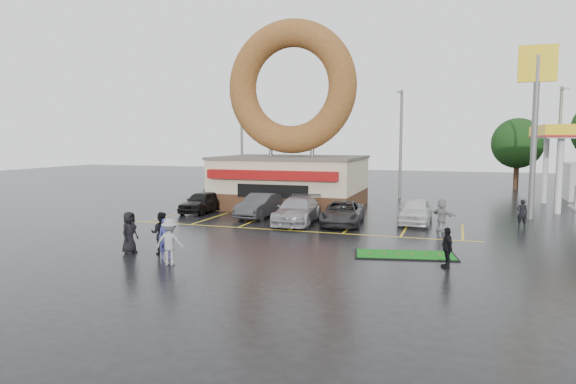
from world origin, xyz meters
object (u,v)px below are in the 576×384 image
(streetlight_left, at_px, (241,141))
(putting_green, at_px, (405,255))
(streetlight_mid, at_px, (401,141))
(car_silver, at_px, (297,210))
(person_cameraman, at_px, (447,247))
(streetlight_right, at_px, (559,141))
(car_white, at_px, (416,211))
(shell_sign, at_px, (536,99))
(car_grey, at_px, (342,213))
(car_dgrey, at_px, (261,205))
(donut_shop, at_px, (291,146))
(car_black, at_px, (202,202))
(dumpster, at_px, (219,200))
(person_blue, at_px, (166,239))

(streetlight_left, height_order, putting_green, streetlight_left)
(streetlight_mid, xyz_separation_m, car_silver, (-4.27, -15.04, -4.01))
(streetlight_left, bearing_deg, person_cameraman, -50.42)
(streetlight_right, relative_size, car_white, 2.04)
(shell_sign, xyz_separation_m, car_grey, (-10.64, -5.78, -6.70))
(car_silver, distance_m, putting_green, 9.61)
(streetlight_mid, bearing_deg, car_dgrey, -117.95)
(car_grey, relative_size, putting_green, 1.08)
(streetlight_mid, height_order, putting_green, streetlight_mid)
(streetlight_right, bearing_deg, donut_shop, -154.79)
(donut_shop, xyz_separation_m, putting_green, (9.64, -13.72, -4.43))
(person_cameraman, bearing_deg, car_white, 170.06)
(car_black, bearing_deg, car_white, -0.56)
(shell_sign, xyz_separation_m, car_black, (-20.71, -4.00, -6.65))
(person_cameraman, distance_m, putting_green, 2.45)
(streetlight_left, height_order, dumpster, streetlight_left)
(car_dgrey, relative_size, person_blue, 2.72)
(person_cameraman, height_order, dumpster, person_cameraman)
(streetlight_right, xyz_separation_m, car_silver, (-16.27, -16.04, -4.01))
(shell_sign, distance_m, dumpster, 21.65)
(putting_green, bearing_deg, donut_shop, 125.10)
(shell_sign, height_order, car_dgrey, shell_sign)
(streetlight_left, bearing_deg, putting_green, -51.16)
(putting_green, bearing_deg, car_white, 91.81)
(streetlight_mid, distance_m, dumpster, 16.25)
(car_silver, bearing_deg, car_white, 13.30)
(car_silver, distance_m, person_cameraman, 11.91)
(car_black, bearing_deg, putting_green, -31.58)
(putting_green, bearing_deg, car_silver, 136.23)
(car_silver, height_order, person_cameraman, person_cameraman)
(donut_shop, bearing_deg, car_black, -133.47)
(car_black, relative_size, car_white, 0.97)
(car_white, relative_size, dumpster, 2.45)
(streetlight_right, xyz_separation_m, car_grey, (-13.64, -15.70, -4.11))
(car_black, height_order, dumpster, car_black)
(donut_shop, distance_m, person_blue, 17.85)
(donut_shop, relative_size, streetlight_mid, 1.50)
(car_grey, bearing_deg, person_cameraman, -60.84)
(streetlight_mid, relative_size, car_dgrey, 1.96)
(car_silver, distance_m, dumpster, 8.42)
(car_dgrey, xyz_separation_m, person_blue, (0.48, -11.88, 0.09))
(car_grey, height_order, person_blue, person_blue)
(streetlight_mid, height_order, streetlight_right, same)
(car_white, xyz_separation_m, dumpster, (-13.87, 2.28, -0.10))
(person_blue, height_order, putting_green, person_blue)
(streetlight_left, relative_size, car_grey, 1.85)
(car_black, xyz_separation_m, car_white, (14.08, -0.09, 0.03))
(donut_shop, height_order, putting_green, donut_shop)
(car_grey, xyz_separation_m, putting_green, (4.28, -6.97, -0.64))
(car_black, xyz_separation_m, car_dgrey, (4.53, -0.62, 0.03))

